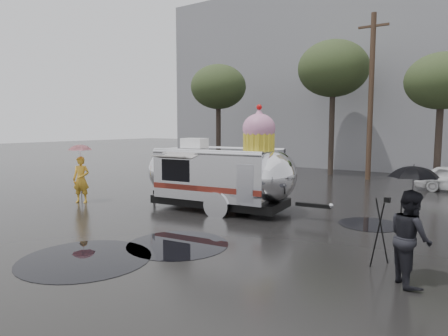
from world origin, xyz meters
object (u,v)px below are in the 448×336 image
Objects in this scene: airstream_trailer at (221,173)px; tripod at (386,226)px; person_right at (410,238)px; person_left at (81,180)px.

airstream_trailer is 6.80m from tripod.
person_right is at bearing -50.59° from tripod.
tripod is (6.18, -2.80, -0.43)m from airstream_trailer.
airstream_trailer is at bearing -7.05° from person_left.
airstream_trailer is 3.86× the size of person_right.
person_left is at bearing 49.43° from person_right.
person_right reaches higher than person_left.
tripod is (-0.58, 0.69, -0.01)m from person_right.
airstream_trailer is 4.60× the size of tripod.
person_right is at bearing -33.80° from airstream_trailer.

